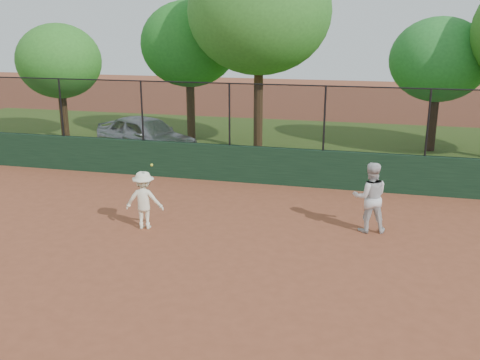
% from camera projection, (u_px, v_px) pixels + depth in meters
% --- Properties ---
extents(ground, '(80.00, 80.00, 0.00)m').
position_uv_depth(ground, '(181.00, 256.00, 11.87)').
color(ground, brown).
rests_on(ground, ground).
extents(back_wall, '(26.00, 0.20, 1.20)m').
position_uv_depth(back_wall, '(245.00, 164.00, 17.29)').
color(back_wall, '#17321E').
rests_on(back_wall, ground).
extents(grass_strip, '(36.00, 12.00, 0.01)m').
position_uv_depth(grass_strip, '(277.00, 144.00, 23.04)').
color(grass_strip, '#38581B').
rests_on(grass_strip, ground).
extents(parked_car, '(4.88, 3.59, 1.55)m').
position_uv_depth(parked_car, '(146.00, 135.00, 20.87)').
color(parked_car, '#B4B9BF').
rests_on(parked_car, ground).
extents(player_second, '(0.97, 0.82, 1.76)m').
position_uv_depth(player_second, '(370.00, 197.00, 13.09)').
color(player_second, silver).
rests_on(player_second, ground).
extents(player_main, '(1.03, 0.69, 1.76)m').
position_uv_depth(player_main, '(144.00, 200.00, 13.32)').
color(player_main, white).
rests_on(player_main, ground).
extents(fence_assembly, '(26.00, 0.06, 2.00)m').
position_uv_depth(fence_assembly, '(244.00, 114.00, 16.84)').
color(fence_assembly, black).
rests_on(fence_assembly, back_wall).
extents(tree_0, '(3.71, 3.37, 5.02)m').
position_uv_depth(tree_0, '(59.00, 61.00, 23.10)').
color(tree_0, '#473019').
rests_on(tree_0, ground).
extents(tree_1, '(4.20, 3.82, 5.95)m').
position_uv_depth(tree_1, '(189.00, 44.00, 22.76)').
color(tree_1, '#473018').
rests_on(tree_1, ground).
extents(tree_2, '(5.51, 5.01, 7.79)m').
position_uv_depth(tree_2, '(259.00, 12.00, 20.23)').
color(tree_2, '#492F1A').
rests_on(tree_2, ground).
extents(tree_3, '(3.79, 3.44, 5.26)m').
position_uv_depth(tree_3, '(439.00, 60.00, 20.77)').
color(tree_3, '#372112').
rests_on(tree_3, ground).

